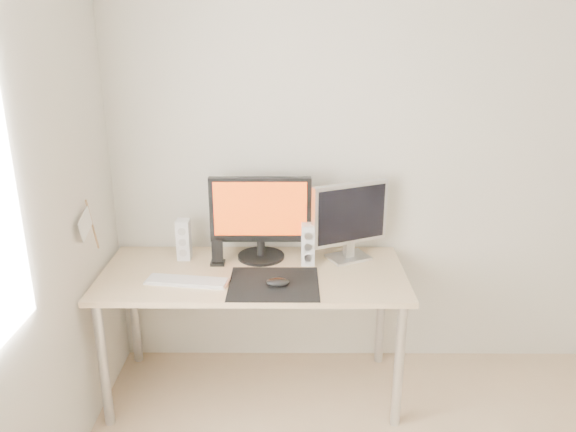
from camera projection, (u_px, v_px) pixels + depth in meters
name	position (u px, v px, depth m)	size (l,w,h in m)	color
wall_back	(422.00, 160.00, 3.13)	(3.50, 3.50, 0.00)	silver
mousepad	(274.00, 284.00, 2.81)	(0.45, 0.40, 0.00)	black
mouse	(278.00, 282.00, 2.78)	(0.12, 0.07, 0.04)	black
desk	(253.00, 285.00, 2.98)	(1.60, 0.70, 0.73)	#D1B587
main_monitor	(260.00, 215.00, 3.04)	(0.55, 0.26, 0.47)	black
second_monitor	(350.00, 218.00, 3.04)	(0.42, 0.24, 0.43)	silver
speaker_left	(184.00, 240.00, 3.09)	(0.07, 0.09, 0.23)	white
speaker_right	(308.00, 244.00, 3.02)	(0.07, 0.09, 0.23)	silver
keyboard	(187.00, 281.00, 2.83)	(0.43, 0.18, 0.02)	silver
phone_dock	(218.00, 257.00, 3.03)	(0.08, 0.07, 0.14)	black
pennant	(88.00, 224.00, 2.72)	(0.01, 0.23, 0.29)	#A57F54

